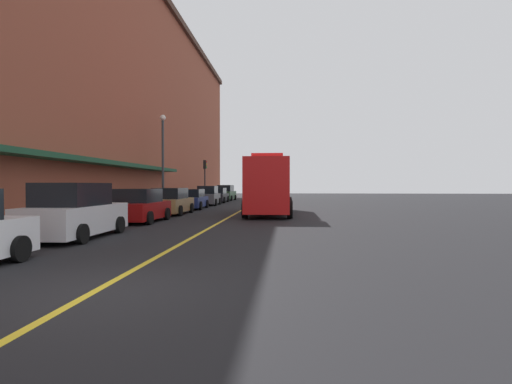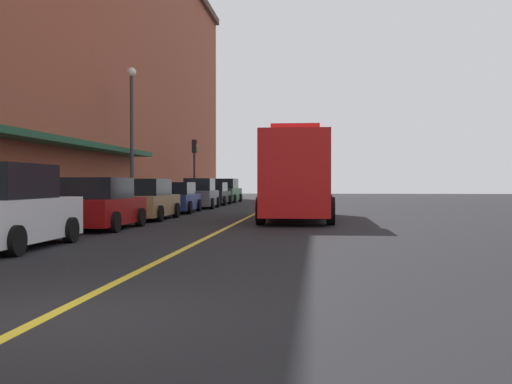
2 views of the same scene
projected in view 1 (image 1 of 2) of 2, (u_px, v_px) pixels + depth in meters
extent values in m
plane|color=black|center=(246.00, 208.00, 31.83)|extent=(112.00, 112.00, 0.00)
cube|color=gray|center=(170.00, 207.00, 32.32)|extent=(2.40, 70.00, 0.15)
cube|color=gold|center=(246.00, 208.00, 31.83)|extent=(0.16, 70.00, 0.01)
cube|color=brown|center=(73.00, 93.00, 31.76)|extent=(12.73, 64.00, 18.39)
cube|color=#19472D|center=(114.00, 164.00, 23.35)|extent=(1.20, 22.40, 0.24)
cylinder|color=black|center=(19.00, 249.00, 9.51)|extent=(0.22, 0.64, 0.64)
cube|color=silver|center=(76.00, 219.00, 13.90)|extent=(1.91, 4.65, 0.96)
cube|color=black|center=(73.00, 194.00, 13.65)|extent=(1.70, 2.56, 0.79)
cylinder|color=black|center=(72.00, 224.00, 15.40)|extent=(0.23, 0.64, 0.64)
cylinder|color=black|center=(119.00, 225.00, 15.27)|extent=(0.23, 0.64, 0.64)
cylinder|color=black|center=(24.00, 233.00, 12.54)|extent=(0.23, 0.64, 0.64)
cylinder|color=black|center=(82.00, 234.00, 12.41)|extent=(0.23, 0.64, 0.64)
cube|color=maroon|center=(140.00, 210.00, 19.83)|extent=(1.89, 4.24, 0.82)
cube|color=black|center=(139.00, 195.00, 19.61)|extent=(1.69, 2.34, 0.67)
cylinder|color=black|center=(132.00, 214.00, 21.22)|extent=(0.22, 0.64, 0.64)
cylinder|color=black|center=(167.00, 214.00, 21.06)|extent=(0.22, 0.64, 0.64)
cylinder|color=black|center=(110.00, 218.00, 18.61)|extent=(0.22, 0.64, 0.64)
cylinder|color=black|center=(149.00, 218.00, 18.45)|extent=(0.22, 0.64, 0.64)
cube|color=#A5844C|center=(171.00, 205.00, 25.10)|extent=(1.87, 4.67, 0.82)
cube|color=black|center=(170.00, 193.00, 24.85)|extent=(1.67, 2.57, 0.67)
cylinder|color=black|center=(164.00, 208.00, 26.61)|extent=(0.22, 0.64, 0.64)
cylinder|color=black|center=(191.00, 208.00, 26.47)|extent=(0.22, 0.64, 0.64)
cylinder|color=black|center=(149.00, 211.00, 23.73)|extent=(0.22, 0.64, 0.64)
cylinder|color=black|center=(180.00, 211.00, 23.60)|extent=(0.22, 0.64, 0.64)
cube|color=navy|center=(193.00, 202.00, 30.79)|extent=(1.88, 4.66, 0.75)
cube|color=black|center=(192.00, 193.00, 30.55)|extent=(1.64, 2.59, 0.61)
cylinder|color=black|center=(185.00, 204.00, 32.26)|extent=(0.24, 0.65, 0.64)
cylinder|color=black|center=(207.00, 204.00, 32.18)|extent=(0.24, 0.65, 0.64)
cylinder|color=black|center=(177.00, 206.00, 29.41)|extent=(0.24, 0.65, 0.64)
cylinder|color=black|center=(200.00, 206.00, 29.33)|extent=(0.24, 0.65, 0.64)
cube|color=#595B60|center=(208.00, 198.00, 36.32)|extent=(1.86, 4.33, 0.88)
cube|color=black|center=(208.00, 190.00, 36.09)|extent=(1.62, 2.40, 0.72)
cylinder|color=black|center=(201.00, 201.00, 37.68)|extent=(0.24, 0.65, 0.64)
cylinder|color=black|center=(220.00, 201.00, 37.61)|extent=(0.24, 0.65, 0.64)
cylinder|color=black|center=(196.00, 202.00, 35.04)|extent=(0.24, 0.65, 0.64)
cylinder|color=black|center=(216.00, 202.00, 34.97)|extent=(0.24, 0.65, 0.64)
cube|color=black|center=(217.00, 197.00, 41.93)|extent=(1.86, 4.66, 0.75)
cube|color=black|center=(217.00, 191.00, 41.68)|extent=(1.65, 2.57, 0.62)
cylinder|color=black|center=(211.00, 199.00, 43.43)|extent=(0.23, 0.64, 0.64)
cylinder|color=black|center=(228.00, 199.00, 43.30)|extent=(0.23, 0.64, 0.64)
cylinder|color=black|center=(206.00, 200.00, 40.56)|extent=(0.23, 0.64, 0.64)
cylinder|color=black|center=(224.00, 200.00, 40.43)|extent=(0.23, 0.64, 0.64)
cube|color=#2D5133|center=(226.00, 195.00, 47.61)|extent=(1.95, 4.57, 0.92)
cube|color=black|center=(225.00, 188.00, 47.37)|extent=(1.70, 2.54, 0.75)
cylinder|color=black|center=(221.00, 197.00, 49.11)|extent=(0.24, 0.65, 0.64)
cylinder|color=black|center=(235.00, 197.00, 48.90)|extent=(0.24, 0.65, 0.64)
cylinder|color=black|center=(216.00, 198.00, 46.33)|extent=(0.24, 0.65, 0.64)
cylinder|color=black|center=(231.00, 198.00, 46.12)|extent=(0.24, 0.65, 0.64)
cube|color=red|center=(267.00, 185.00, 21.87)|extent=(2.47, 2.66, 3.05)
cube|color=red|center=(271.00, 187.00, 26.80)|extent=(2.47, 6.46, 2.81)
cube|color=red|center=(267.00, 156.00, 21.84)|extent=(1.73, 0.60, 0.24)
cylinder|color=black|center=(290.00, 209.00, 21.89)|extent=(0.30, 1.00, 1.00)
cylinder|color=black|center=(245.00, 209.00, 22.09)|extent=(0.30, 1.00, 1.00)
cylinder|color=black|center=(290.00, 206.00, 25.91)|extent=(0.30, 1.00, 1.00)
cylinder|color=black|center=(252.00, 205.00, 26.11)|extent=(0.30, 1.00, 1.00)
cylinder|color=black|center=(289.00, 204.00, 28.52)|extent=(0.30, 1.00, 1.00)
cylinder|color=black|center=(255.00, 204.00, 28.71)|extent=(0.30, 1.00, 1.00)
cylinder|color=#4C4C51|center=(131.00, 206.00, 22.13)|extent=(0.07, 0.07, 1.05)
cube|color=black|center=(131.00, 194.00, 22.12)|extent=(0.14, 0.18, 0.28)
cylinder|color=#4C4C51|center=(199.00, 197.00, 39.21)|extent=(0.07, 0.07, 1.05)
cube|color=black|center=(199.00, 190.00, 39.20)|extent=(0.14, 0.18, 0.28)
cylinder|color=#33383D|center=(163.00, 164.00, 29.64)|extent=(0.18, 0.18, 6.50)
sphere|color=white|center=(163.00, 118.00, 29.58)|extent=(0.44, 0.44, 0.44)
cylinder|color=#232326|center=(205.00, 185.00, 41.57)|extent=(0.14, 0.14, 3.40)
cube|color=black|center=(205.00, 164.00, 41.53)|extent=(0.28, 0.36, 0.90)
sphere|color=red|center=(206.00, 162.00, 41.52)|extent=(0.16, 0.16, 0.16)
sphere|color=gold|center=(206.00, 164.00, 41.52)|extent=(0.16, 0.16, 0.16)
sphere|color=green|center=(206.00, 167.00, 41.53)|extent=(0.16, 0.16, 0.16)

